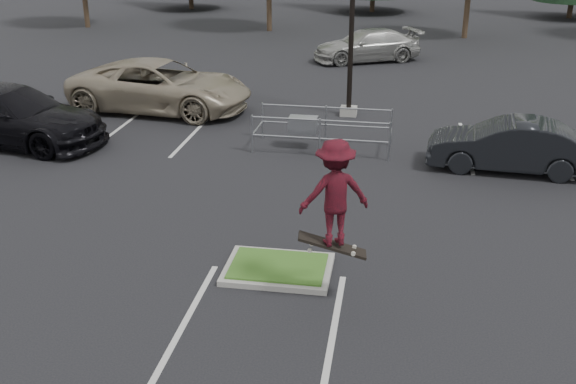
% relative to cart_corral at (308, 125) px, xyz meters
% --- Properties ---
extents(ground, '(120.00, 120.00, 0.00)m').
position_rel_cart_corral_xyz_m(ground, '(0.48, -8.01, -0.76)').
color(ground, black).
rests_on(ground, ground).
extents(grass_median, '(2.20, 1.60, 0.16)m').
position_rel_cart_corral_xyz_m(grass_median, '(0.48, -8.01, -0.68)').
color(grass_median, gray).
rests_on(grass_median, ground).
extents(stall_lines, '(22.62, 17.60, 0.01)m').
position_rel_cart_corral_xyz_m(stall_lines, '(-0.87, -1.98, -0.75)').
color(stall_lines, silver).
rests_on(stall_lines, ground).
extents(cart_corral, '(4.28, 1.60, 1.20)m').
position_rel_cart_corral_xyz_m(cart_corral, '(0.00, 0.00, 0.00)').
color(cart_corral, '#96999F').
rests_on(cart_corral, ground).
extents(skateboarder, '(1.47, 1.17, 2.26)m').
position_rel_cart_corral_xyz_m(skateboarder, '(1.68, -9.01, 1.50)').
color(skateboarder, black).
rests_on(skateboarder, ground).
extents(car_l_tan, '(7.07, 3.85, 1.88)m').
position_rel_cart_corral_xyz_m(car_l_tan, '(-6.02, 3.49, 0.18)').
color(car_l_tan, gray).
rests_on(car_l_tan, ground).
extents(car_l_black, '(6.66, 3.57, 1.84)m').
position_rel_cart_corral_xyz_m(car_l_black, '(-9.52, -1.01, 0.16)').
color(car_l_black, black).
rests_on(car_l_black, ground).
extents(car_r_charc, '(4.66, 1.94, 1.50)m').
position_rel_cart_corral_xyz_m(car_r_charc, '(5.95, -1.01, -0.01)').
color(car_r_charc, black).
rests_on(car_r_charc, ground).
extents(car_far_silver, '(5.80, 4.25, 1.56)m').
position_rel_cart_corral_xyz_m(car_far_silver, '(1.18, 13.99, 0.02)').
color(car_far_silver, '#A3A39E').
rests_on(car_far_silver, ground).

